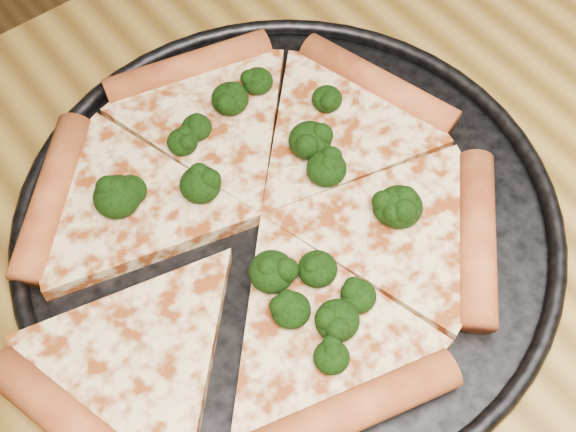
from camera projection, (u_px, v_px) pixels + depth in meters
dining_table at (388, 417)px, 0.60m from camera, size 1.20×0.90×0.75m
pizza_pan at (288, 222)px, 0.58m from camera, size 0.41×0.41×0.02m
pizza at (256, 222)px, 0.57m from camera, size 0.40×0.36×0.03m
broccoli_florets at (276, 200)px, 0.56m from camera, size 0.21×0.24×0.03m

